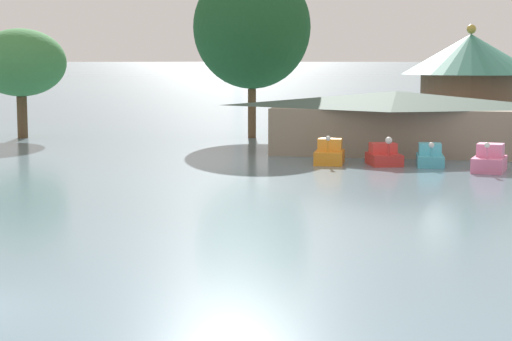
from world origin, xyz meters
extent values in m
cube|color=orange|center=(5.40, 31.90, 0.37)|extent=(1.70, 2.55, 0.74)
cube|color=gold|center=(5.38, 32.21, 1.08)|extent=(1.40, 1.18, 0.69)
cylinder|color=orange|center=(5.45, 30.91, 1.07)|extent=(0.14, 0.14, 0.66)
sphere|color=white|center=(5.45, 30.91, 1.54)|extent=(0.28, 0.28, 0.28)
cube|color=red|center=(8.48, 32.02, 0.32)|extent=(2.33, 2.76, 0.64)
cube|color=#E8423C|center=(8.38, 32.30, 0.93)|extent=(1.68, 1.45, 0.58)
cylinder|color=red|center=(8.77, 31.13, 0.96)|extent=(0.14, 0.14, 0.64)
sphere|color=white|center=(8.77, 31.13, 1.47)|extent=(0.39, 0.39, 0.39)
cube|color=#4CB7CC|center=(11.01, 32.11, 0.31)|extent=(1.64, 2.65, 0.62)
cube|color=#5DCDE2|center=(10.99, 32.43, 0.93)|extent=(1.31, 1.24, 0.62)
cylinder|color=#4CB7CC|center=(11.09, 31.09, 0.86)|extent=(0.14, 0.14, 0.49)
sphere|color=white|center=(11.09, 31.09, 1.26)|extent=(0.31, 0.31, 0.31)
cube|color=pink|center=(14.14, 30.33, 0.38)|extent=(2.01, 2.94, 0.77)
cube|color=pink|center=(14.19, 30.66, 1.11)|extent=(1.53, 1.43, 0.68)
cylinder|color=pink|center=(13.96, 29.26, 1.06)|extent=(0.14, 0.14, 0.58)
sphere|color=white|center=(13.96, 29.26, 1.49)|extent=(0.29, 0.29, 0.29)
cube|color=gray|center=(8.72, 38.46, 1.45)|extent=(15.07, 6.51, 2.89)
pyramid|color=#42564C|center=(8.72, 38.46, 3.40)|extent=(16.27, 7.48, 1.01)
cylinder|color=brown|center=(13.41, 50.77, 2.37)|extent=(7.26, 7.26, 4.74)
cone|color=#387F6B|center=(13.41, 50.77, 6.23)|extent=(10.16, 10.16, 2.97)
sphere|color=#B7993D|center=(13.41, 50.77, 8.07)|extent=(0.70, 0.70, 0.70)
cylinder|color=brown|center=(-19.23, 43.50, 1.55)|extent=(0.76, 0.76, 3.10)
ellipsoid|color=#3D7F42|center=(-19.23, 43.50, 5.61)|extent=(6.74, 6.74, 5.02)
cylinder|color=brown|center=(-2.46, 47.17, 1.83)|extent=(0.61, 0.61, 3.66)
ellipsoid|color=#1E5128|center=(-2.46, 47.17, 8.21)|extent=(8.68, 8.68, 9.10)
camera|label=1|loc=(12.04, -18.89, 6.06)|focal=63.58mm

